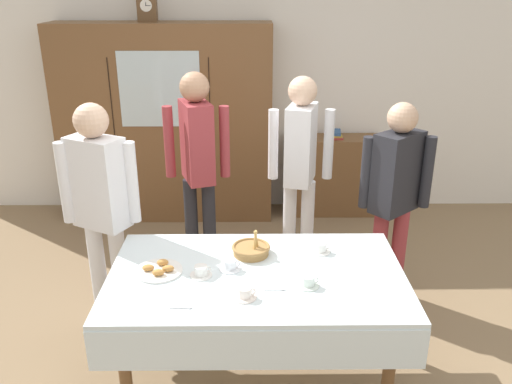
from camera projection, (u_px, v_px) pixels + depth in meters
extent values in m
plane|color=#846B4C|center=(256.00, 356.00, 3.54)|extent=(12.00, 12.00, 0.00)
cube|color=silver|center=(254.00, 84.00, 5.50)|extent=(6.40, 0.10, 2.70)
cylinder|color=brown|center=(125.00, 371.00, 2.87)|extent=(0.07, 0.07, 0.74)
cylinder|color=brown|center=(389.00, 370.00, 2.88)|extent=(0.07, 0.07, 0.74)
cylinder|color=brown|center=(149.00, 296.00, 3.56)|extent=(0.07, 0.07, 0.74)
cylinder|color=brown|center=(363.00, 295.00, 3.57)|extent=(0.07, 0.07, 0.74)
cube|color=silver|center=(257.00, 275.00, 3.08)|extent=(1.73, 1.02, 0.03)
cube|color=silver|center=(258.00, 350.00, 2.66)|extent=(1.73, 0.01, 0.24)
cube|color=brown|center=(166.00, 124.00, 5.35)|extent=(2.15, 0.45, 2.00)
cube|color=silver|center=(160.00, 90.00, 4.99)|extent=(0.77, 0.01, 0.72)
cube|color=black|center=(115.00, 140.00, 5.17)|extent=(0.01, 0.01, 1.60)
cube|color=black|center=(211.00, 140.00, 5.18)|extent=(0.01, 0.01, 1.60)
cube|color=brown|center=(147.00, 9.00, 4.93)|extent=(0.18, 0.10, 0.24)
cylinder|color=white|center=(146.00, 6.00, 4.87)|extent=(0.11, 0.01, 0.11)
cube|color=black|center=(146.00, 4.00, 4.86)|extent=(0.00, 0.00, 0.04)
cube|color=black|center=(148.00, 6.00, 4.86)|extent=(0.05, 0.00, 0.00)
cube|color=brown|center=(332.00, 175.00, 5.62)|extent=(1.03, 0.35, 0.84)
cube|color=#99332D|center=(335.00, 136.00, 5.46)|extent=(0.15, 0.22, 0.02)
cube|color=#B29333|center=(335.00, 135.00, 5.46)|extent=(0.14, 0.19, 0.02)
cube|color=#2D5184|center=(335.00, 132.00, 5.45)|extent=(0.14, 0.21, 0.03)
cylinder|color=white|center=(320.00, 251.00, 3.31)|extent=(0.13, 0.13, 0.01)
cylinder|color=white|center=(320.00, 247.00, 3.30)|extent=(0.08, 0.08, 0.05)
torus|color=white|center=(326.00, 246.00, 3.29)|extent=(0.04, 0.01, 0.04)
cylinder|color=#47230F|center=(320.00, 244.00, 3.29)|extent=(0.06, 0.06, 0.01)
cylinder|color=white|center=(230.00, 269.00, 3.11)|extent=(0.13, 0.13, 0.01)
cylinder|color=white|center=(230.00, 264.00, 3.09)|extent=(0.08, 0.08, 0.05)
torus|color=white|center=(236.00, 264.00, 3.09)|extent=(0.04, 0.01, 0.04)
cylinder|color=silver|center=(308.00, 285.00, 2.94)|extent=(0.13, 0.13, 0.01)
cylinder|color=silver|center=(308.00, 280.00, 2.93)|extent=(0.08, 0.08, 0.05)
torus|color=silver|center=(315.00, 280.00, 2.93)|extent=(0.04, 0.01, 0.04)
cylinder|color=#47230F|center=(308.00, 277.00, 2.92)|extent=(0.06, 0.06, 0.01)
cylinder|color=white|center=(245.00, 297.00, 2.83)|extent=(0.13, 0.13, 0.01)
cylinder|color=white|center=(245.00, 292.00, 2.82)|extent=(0.08, 0.08, 0.05)
torus|color=white|center=(252.00, 292.00, 2.82)|extent=(0.04, 0.01, 0.04)
cylinder|color=#47230F|center=(245.00, 289.00, 2.81)|extent=(0.06, 0.06, 0.01)
cylinder|color=white|center=(201.00, 275.00, 3.04)|extent=(0.13, 0.13, 0.01)
cylinder|color=white|center=(201.00, 270.00, 3.03)|extent=(0.08, 0.08, 0.05)
torus|color=white|center=(207.00, 270.00, 3.03)|extent=(0.04, 0.01, 0.04)
cylinder|color=#47230F|center=(201.00, 267.00, 3.02)|extent=(0.06, 0.06, 0.01)
cylinder|color=#9E7542|center=(251.00, 251.00, 3.27)|extent=(0.22, 0.22, 0.05)
torus|color=#9E7542|center=(251.00, 247.00, 3.26)|extent=(0.24, 0.24, 0.02)
cylinder|color=tan|center=(255.00, 241.00, 3.23)|extent=(0.03, 0.04, 0.12)
cylinder|color=tan|center=(256.00, 240.00, 3.24)|extent=(0.04, 0.03, 0.12)
cylinder|color=tan|center=(255.00, 239.00, 3.26)|extent=(0.02, 0.02, 0.12)
cylinder|color=white|center=(159.00, 271.00, 3.08)|extent=(0.28, 0.28, 0.01)
ellipsoid|color=#BC7F3D|center=(168.00, 268.00, 3.06)|extent=(0.07, 0.05, 0.04)
ellipsoid|color=#BC7F3D|center=(163.00, 262.00, 3.13)|extent=(0.07, 0.05, 0.04)
ellipsoid|color=#BC7F3D|center=(148.00, 268.00, 3.07)|extent=(0.07, 0.05, 0.04)
ellipsoid|color=#BC7F3D|center=(158.00, 272.00, 3.02)|extent=(0.07, 0.05, 0.04)
cube|color=silver|center=(179.00, 308.00, 2.74)|extent=(0.10, 0.01, 0.00)
ellipsoid|color=silver|center=(190.00, 308.00, 2.74)|extent=(0.03, 0.02, 0.01)
cube|color=silver|center=(273.00, 290.00, 2.90)|extent=(0.10, 0.01, 0.00)
ellipsoid|color=silver|center=(283.00, 289.00, 2.90)|extent=(0.03, 0.02, 0.01)
cylinder|color=silver|center=(99.00, 277.00, 3.71)|extent=(0.11, 0.11, 0.82)
cylinder|color=silver|center=(120.00, 277.00, 3.71)|extent=(0.11, 0.11, 0.82)
cube|color=silver|center=(98.00, 183.00, 3.44)|extent=(0.41, 0.35, 0.61)
sphere|color=#DBB293|center=(91.00, 120.00, 3.28)|extent=(0.22, 0.22, 0.22)
cylinder|color=silver|center=(65.00, 183.00, 3.44)|extent=(0.08, 0.08, 0.55)
cylinder|color=silver|center=(132.00, 183.00, 3.44)|extent=(0.08, 0.08, 0.55)
cylinder|color=#933338|center=(378.00, 257.00, 4.01)|extent=(0.11, 0.11, 0.79)
cylinder|color=#933338|center=(398.00, 257.00, 4.02)|extent=(0.11, 0.11, 0.79)
cube|color=#232328|center=(397.00, 172.00, 3.76)|extent=(0.40, 0.39, 0.59)
sphere|color=tan|center=(403.00, 118.00, 3.61)|extent=(0.21, 0.21, 0.21)
cylinder|color=#232328|center=(366.00, 173.00, 3.76)|extent=(0.08, 0.08, 0.53)
cylinder|color=#232328|center=(427.00, 172.00, 3.76)|extent=(0.08, 0.08, 0.53)
cylinder|color=silver|center=(289.00, 228.00, 4.43)|extent=(0.11, 0.11, 0.84)
cylinder|color=silver|center=(307.00, 228.00, 4.43)|extent=(0.11, 0.11, 0.84)
cube|color=silver|center=(301.00, 145.00, 4.16)|extent=(0.29, 0.40, 0.63)
sphere|color=#DBB293|center=(303.00, 91.00, 4.00)|extent=(0.23, 0.23, 0.23)
cylinder|color=silver|center=(273.00, 145.00, 4.16)|extent=(0.08, 0.08, 0.56)
cylinder|color=silver|center=(329.00, 144.00, 4.16)|extent=(0.08, 0.08, 0.56)
cylinder|color=#232328|center=(192.00, 227.00, 4.43)|extent=(0.11, 0.11, 0.85)
cylinder|color=#232328|center=(209.00, 227.00, 4.43)|extent=(0.11, 0.11, 0.85)
cube|color=#933338|center=(197.00, 142.00, 4.15)|extent=(0.31, 0.41, 0.64)
sphere|color=tan|center=(194.00, 87.00, 3.98)|extent=(0.23, 0.23, 0.23)
cylinder|color=#933338|center=(169.00, 142.00, 4.15)|extent=(0.08, 0.08, 0.58)
cylinder|color=#933338|center=(225.00, 142.00, 4.15)|extent=(0.08, 0.08, 0.58)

